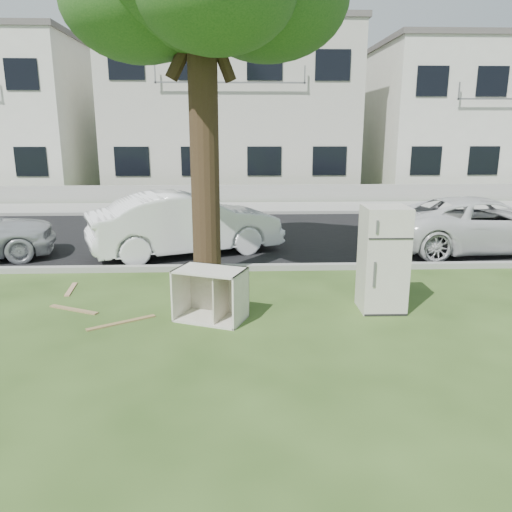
{
  "coord_description": "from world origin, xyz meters",
  "views": [
    {
      "loc": [
        0.18,
        -7.71,
        2.9
      ],
      "look_at": [
        0.51,
        0.6,
        0.78
      ],
      "focal_mm": 35.0,
      "sensor_mm": 36.0,
      "label": 1
    }
  ],
  "objects_px": {
    "cabinet": "(211,294)",
    "fridge": "(383,259)",
    "car_right": "(483,225)",
    "car_center": "(186,224)"
  },
  "relations": [
    {
      "from": "fridge",
      "to": "car_center",
      "type": "distance_m",
      "value": 5.3
    },
    {
      "from": "cabinet",
      "to": "car_center",
      "type": "bearing_deg",
      "value": 122.52
    },
    {
      "from": "fridge",
      "to": "car_center",
      "type": "bearing_deg",
      "value": 132.87
    },
    {
      "from": "car_right",
      "to": "car_center",
      "type": "bearing_deg",
      "value": 86.37
    },
    {
      "from": "cabinet",
      "to": "fridge",
      "type": "bearing_deg",
      "value": 29.26
    },
    {
      "from": "fridge",
      "to": "car_right",
      "type": "xyz_separation_m",
      "value": [
        3.61,
        3.94,
        -0.2
      ]
    },
    {
      "from": "fridge",
      "to": "cabinet",
      "type": "distance_m",
      "value": 2.84
    },
    {
      "from": "car_right",
      "to": "cabinet",
      "type": "bearing_deg",
      "value": 120.02
    },
    {
      "from": "car_center",
      "to": "car_right",
      "type": "bearing_deg",
      "value": -111.77
    },
    {
      "from": "car_center",
      "to": "cabinet",
      "type": "bearing_deg",
      "value": 168.37
    }
  ]
}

